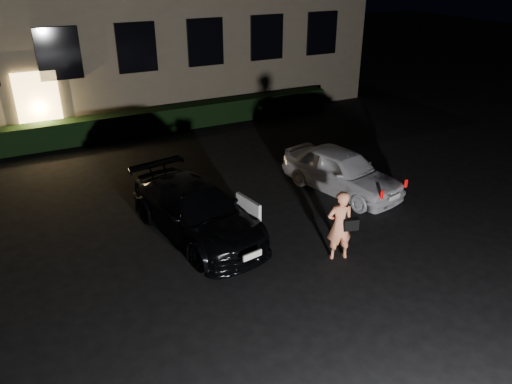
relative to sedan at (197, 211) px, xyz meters
name	(u,v)px	position (x,y,z in m)	size (l,w,h in m)	color
ground	(295,283)	(1.03, -2.73, -0.61)	(80.00, 80.00, 0.00)	black
hedge	(147,122)	(1.03, 7.77, -0.19)	(15.00, 0.70, 0.85)	black
sedan	(197,211)	(0.00, 0.00, 0.00)	(2.40, 4.46, 1.23)	black
hatch	(342,171)	(4.40, 0.41, 0.00)	(2.25, 3.82, 1.22)	white
man	(340,225)	(2.36, -2.32, 0.18)	(0.67, 0.52, 1.59)	#FF9164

